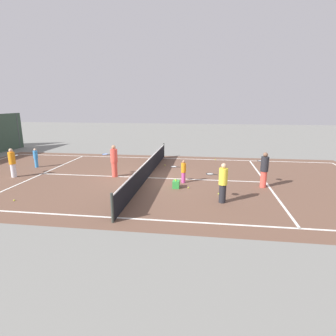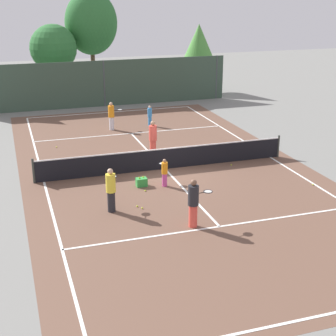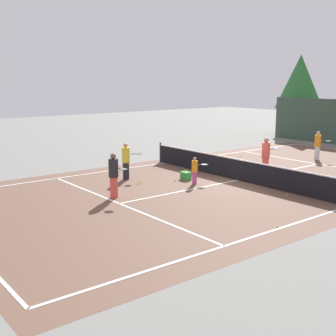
{
  "view_description": "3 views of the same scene",
  "coord_description": "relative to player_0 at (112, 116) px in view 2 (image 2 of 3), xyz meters",
  "views": [
    {
      "loc": [
        -14.4,
        -3.15,
        4.14
      ],
      "look_at": [
        -0.54,
        -1.23,
        0.74
      ],
      "focal_mm": 28.94,
      "sensor_mm": 36.0,
      "label": 1
    },
    {
      "loc": [
        -6.78,
        -21.41,
        7.99
      ],
      "look_at": [
        -0.72,
        -2.72,
        1.04
      ],
      "focal_mm": 54.89,
      "sensor_mm": 36.0,
      "label": 2
    },
    {
      "loc": [
        13.76,
        -14.86,
        4.57
      ],
      "look_at": [
        -1.0,
        -3.3,
        0.83
      ],
      "focal_mm": 47.53,
      "sensor_mm": 36.0,
      "label": 3
    }
  ],
  "objects": [
    {
      "name": "tennis_ball_4",
      "position": [
        -3.54,
        -2.64,
        -0.82
      ],
      "size": [
        0.07,
        0.07,
        0.07
      ],
      "primitive_type": "sphere",
      "color": "#CCE533",
      "rests_on": "ground_plane"
    },
    {
      "name": "tennis_ball_3",
      "position": [
        -1.32,
        -11.64,
        -0.82
      ],
      "size": [
        0.07,
        0.07,
        0.07
      ],
      "primitive_type": "sphere",
      "color": "#CCE533",
      "rests_on": "ground_plane"
    },
    {
      "name": "player_1",
      "position": [
        0.88,
        -5.65,
        0.09
      ],
      "size": [
        0.56,
        0.97,
        1.82
      ],
      "color": "#E54C3F",
      "rests_on": "ground_plane"
    },
    {
      "name": "tennis_ball_1",
      "position": [
        4.02,
        -8.09,
        -0.82
      ],
      "size": [
        0.07,
        0.07,
        0.07
      ],
      "primitive_type": "sphere",
      "color": "#CCE533",
      "rests_on": "ground_plane"
    },
    {
      "name": "tennis_ball_0",
      "position": [
        -0.73,
        -9.97,
        -0.82
      ],
      "size": [
        0.07,
        0.07,
        0.07
      ],
      "primitive_type": "sphere",
      "color": "#CCE533",
      "rests_on": "ground_plane"
    },
    {
      "name": "tennis_net",
      "position": [
        0.87,
        -7.58,
        -0.34
      ],
      "size": [
        11.9,
        0.1,
        1.1
      ],
      "color": "#333833",
      "rests_on": "ground_plane"
    },
    {
      "name": "tree_2",
      "position": [
        9.12,
        9.52,
        2.96
      ],
      "size": [
        2.56,
        2.56,
        5.28
      ],
      "color": "brown",
      "rests_on": "ground_plane"
    },
    {
      "name": "player_3",
      "position": [
        0.22,
        -9.62,
        -0.22
      ],
      "size": [
        0.39,
        0.84,
        1.21
      ],
      "color": "#D14799",
      "rests_on": "ground_plane"
    },
    {
      "name": "tree_3",
      "position": [
        1.0,
        11.32,
        4.53
      ],
      "size": [
        3.99,
        3.52,
        7.79
      ],
      "color": "brown",
      "rests_on": "ground_plane"
    },
    {
      "name": "player_4",
      "position": [
        2.39,
        0.17,
        -0.21
      ],
      "size": [
        0.27,
        0.27,
        1.25
      ],
      "color": "#388CD8",
      "rests_on": "ground_plane"
    },
    {
      "name": "tree_0",
      "position": [
        -2.09,
        9.95,
        2.89
      ],
      "size": [
        3.43,
        3.43,
        5.49
      ],
      "color": "brown",
      "rests_on": "ground_plane"
    },
    {
      "name": "tennis_ball_2",
      "position": [
        -1.46,
        -11.41,
        -0.82
      ],
      "size": [
        0.07,
        0.07,
        0.07
      ],
      "primitive_type": "sphere",
      "color": "#CCE533",
      "rests_on": "ground_plane"
    },
    {
      "name": "player_5",
      "position": [
        -2.47,
        -11.5,
        0.03
      ],
      "size": [
        0.59,
        0.94,
        1.71
      ],
      "color": "#232328",
      "rests_on": "ground_plane"
    },
    {
      "name": "perimeter_fence",
      "position": [
        0.87,
        6.42,
        0.75
      ],
      "size": [
        18.0,
        0.12,
        3.2
      ],
      "color": "#384C3D",
      "rests_on": "ground_plane"
    },
    {
      "name": "player_0",
      "position": [
        0.0,
        0.0,
        0.0
      ],
      "size": [
        0.93,
        0.54,
        1.65
      ],
      "color": "silver",
      "rests_on": "ground_plane"
    },
    {
      "name": "tennis_ball_5",
      "position": [
        6.26,
        -11.51,
        -0.82
      ],
      "size": [
        0.07,
        0.07,
        0.07
      ],
      "primitive_type": "sphere",
      "color": "#CCE533",
      "rests_on": "ground_plane"
    },
    {
      "name": "ground_plane",
      "position": [
        0.87,
        -7.58,
        -0.85
      ],
      "size": [
        80.0,
        80.0,
        0.0
      ],
      "primitive_type": "plane",
      "color": "slate"
    },
    {
      "name": "court_surface",
      "position": [
        0.87,
        -7.58,
        -0.85
      ],
      "size": [
        13.0,
        25.0,
        0.01
      ],
      "color": "brown",
      "rests_on": "ground_plane"
    },
    {
      "name": "player_2",
      "position": [
        -0.01,
        -13.66,
        0.06
      ],
      "size": [
        0.96,
        0.47,
        1.77
      ],
      "color": "#E54C3F",
      "rests_on": "ground_plane"
    },
    {
      "name": "ball_crate",
      "position": [
        -0.72,
        -9.36,
        -0.67
      ],
      "size": [
        0.45,
        0.33,
        0.43
      ],
      "color": "green",
      "rests_on": "ground_plane"
    }
  ]
}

